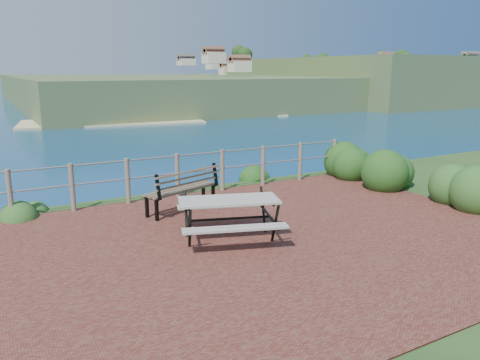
# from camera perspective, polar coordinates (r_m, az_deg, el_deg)

# --- Properties ---
(ground) EXTENTS (10.00, 7.00, 0.12)m
(ground) POSITION_cam_1_polar(r_m,az_deg,el_deg) (8.00, 1.51, -7.71)
(ground) COLOR #5E261E
(ground) RESTS_ON ground
(safety_railing) EXTENTS (9.40, 0.10, 1.00)m
(safety_railing) POSITION_cam_1_polar(r_m,az_deg,el_deg) (10.73, -7.65, 0.84)
(safety_railing) COLOR #6B5B4C
(safety_railing) RESTS_ON ground
(distant_bay) EXTENTS (290.00, 232.36, 24.00)m
(distant_bay) POSITION_cam_1_polar(r_m,az_deg,el_deg) (273.86, 11.27, 12.15)
(distant_bay) COLOR #426030
(distant_bay) RESTS_ON ground
(picnic_table) EXTENTS (1.82, 1.40, 0.71)m
(picnic_table) POSITION_cam_1_polar(r_m,az_deg,el_deg) (8.00, -1.36, -4.24)
(picnic_table) COLOR gray
(picnic_table) RESTS_ON ground
(park_bench) EXTENTS (1.69, 0.91, 0.93)m
(park_bench) POSITION_cam_1_polar(r_m,az_deg,el_deg) (9.63, -7.20, -0.35)
(park_bench) COLOR brown
(park_bench) RESTS_ON ground
(shrub_right_front) EXTENTS (1.30, 1.30, 1.85)m
(shrub_right_front) POSITION_cam_1_polar(r_m,az_deg,el_deg) (12.42, 17.33, -0.65)
(shrub_right_front) COLOR #133F14
(shrub_right_front) RESTS_ON ground
(shrub_right_back) EXTENTS (1.29, 1.29, 1.83)m
(shrub_right_back) POSITION_cam_1_polar(r_m,az_deg,el_deg) (11.25, 26.04, -2.85)
(shrub_right_back) COLOR #295520
(shrub_right_back) RESTS_ON ground
(shrub_right_edge) EXTENTS (1.17, 1.17, 1.67)m
(shrub_right_edge) POSITION_cam_1_polar(r_m,az_deg,el_deg) (13.34, 13.64, 0.52)
(shrub_right_edge) COLOR #133F14
(shrub_right_edge) RESTS_ON ground
(shrub_lip_west) EXTENTS (0.82, 0.82, 0.59)m
(shrub_lip_west) POSITION_cam_1_polar(r_m,az_deg,el_deg) (10.42, -24.97, -3.95)
(shrub_lip_west) COLOR #295520
(shrub_lip_west) RESTS_ON ground
(shrub_lip_east) EXTENTS (0.74, 0.74, 0.47)m
(shrub_lip_east) POSITION_cam_1_polar(r_m,az_deg,el_deg) (12.78, 1.90, 0.33)
(shrub_lip_east) COLOR #133F14
(shrub_lip_east) RESTS_ON ground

